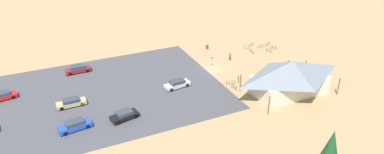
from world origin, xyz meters
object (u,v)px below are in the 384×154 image
Objects in this scene: bicycle_purple_yard_center at (251,44)px; bicycle_teal_yard_left at (268,44)px; car_red_back_corner at (2,96)px; car_blue_aisle_side at (75,125)px; bicycle_blue_near_porch at (234,87)px; bicycle_white_near_sign at (248,48)px; bicycle_black_edge_north at (273,48)px; car_black_far_end at (124,115)px; visitor_crossing_yard at (230,56)px; bicycle_green_lone_east at (261,46)px; bicycle_silver_back_row at (252,51)px; pine_midwest at (331,147)px; bike_pavilion at (290,76)px; bicycle_yellow_lone_west at (231,82)px; bicycle_orange_edge_south at (238,79)px; visitor_by_pavilion at (288,63)px; bicycle_red_yard_front at (269,50)px; car_silver_inner_stall at (177,84)px; trash_bin at (207,47)px; car_tan_by_curb at (71,102)px; car_maroon_end_stall at (78,69)px; lot_sign at (212,60)px.

bicycle_teal_yard_left is at bearing 156.35° from bicycle_purple_yard_center.
car_red_back_corner is 17.17m from car_blue_aisle_side.
bicycle_teal_yard_left is at bearing -140.84° from bicycle_blue_near_porch.
bicycle_white_near_sign is 50.16m from car_red_back_corner.
bicycle_black_edge_north is 0.92× the size of bicycle_teal_yard_left.
visitor_crossing_yard is at bearing -154.49° from car_black_far_end.
bicycle_silver_back_row reaches higher than bicycle_green_lone_east.
pine_midwest reaches higher than visitor_crossing_yard.
bike_pavilion is 9.07× the size of bicycle_blue_near_porch.
bicycle_black_edge_north is 5.14m from bicycle_purple_yard_center.
car_black_far_end reaches higher than bicycle_blue_near_porch.
bicycle_silver_back_row is (-11.98, -10.76, 0.01)m from bicycle_yellow_lone_west.
visitor_by_pavilion is at bearing -175.45° from bicycle_orange_edge_south.
bike_pavilion is at bearing 62.88° from bicycle_teal_yard_left.
pine_midwest reaches higher than bicycle_red_yard_front.
visitor_by_pavilion is at bearing -174.61° from car_blue_aisle_side.
bicycle_white_near_sign is (5.38, -2.36, 0.01)m from bicycle_black_edge_north.
car_silver_inner_stall reaches higher than bicycle_teal_yard_left.
car_red_back_corner is 53.24m from visitor_by_pavilion.
trash_bin is 0.19× the size of car_red_back_corner.
bicycle_orange_edge_south is 20.03m from bicycle_teal_yard_left.
bike_pavilion is at bearing 172.88° from car_blue_aisle_side.
bike_pavilion is 9.26× the size of bicycle_teal_yard_left.
bicycle_yellow_lone_west is at bearing 39.05° from bicycle_green_lone_east.
bicycle_purple_yard_center reaches higher than bicycle_teal_yard_left.
bicycle_black_edge_north is 28.12m from car_silver_inner_stall.
visitor_crossing_yard is (-26.15, -12.48, 0.19)m from car_black_far_end.
car_tan_by_curb is at bearing 9.03° from bicycle_silver_back_row.
bicycle_orange_edge_south is at bearing -174.26° from car_blue_aisle_side.
trash_bin reaches higher than bicycle_red_yard_front.
bicycle_green_lone_east is at bearing 173.78° from car_maroon_end_stall.
car_maroon_end_stall is 1.05× the size of car_black_far_end.
bike_pavilion is at bearing 143.50° from car_maroon_end_stall.
bicycle_green_lone_east is (2.20, -1.94, 0.00)m from bicycle_black_edge_north.
bicycle_teal_yard_left is at bearing -122.02° from bicycle_red_yard_front.
bicycle_blue_near_porch is at bearing 42.22° from bicycle_green_lone_east.
bike_pavilion is 6.79× the size of lot_sign.
trash_bin is at bearing -25.61° from bicycle_black_edge_north.
car_black_far_end is 0.94× the size of car_blue_aisle_side.
bicycle_blue_near_porch is 0.94× the size of visitor_crossing_yard.
bicycle_white_near_sign is 0.34× the size of car_black_far_end.
car_tan_by_curb is 0.97× the size of car_blue_aisle_side.
bicycle_orange_edge_south is at bearing 68.89° from visitor_crossing_yard.
bicycle_white_near_sign is 17.85m from bicycle_yellow_lone_west.
trash_bin is 13.91m from bicycle_red_yard_front.
bicycle_silver_back_row reaches higher than bicycle_white_near_sign.
visitor_by_pavilion reaches higher than bicycle_blue_near_porch.
car_silver_inner_stall is (21.68, 9.97, 0.38)m from bicycle_white_near_sign.
bicycle_silver_back_row is (3.48, 1.78, 0.03)m from bicycle_green_lone_east.
car_silver_inner_stall is (13.37, 14.17, 0.30)m from trash_bin.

